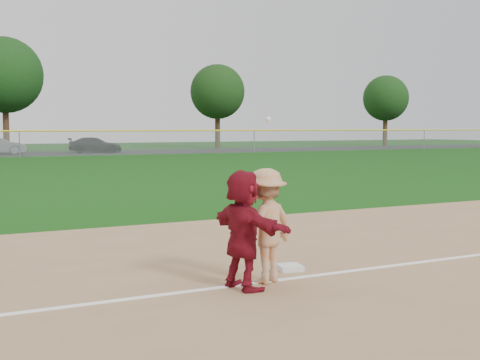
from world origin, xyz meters
name	(u,v)px	position (x,y,z in m)	size (l,w,h in m)	color
ground	(280,267)	(0.00, 0.00, 0.00)	(160.00, 160.00, 0.00)	#11420C
foul_line	(307,277)	(0.00, -0.80, 0.03)	(60.00, 0.10, 0.01)	white
parking_asphalt	(12,154)	(0.00, 46.00, 0.01)	(120.00, 10.00, 0.01)	black
first_base	(290,268)	(-0.01, -0.32, 0.06)	(0.36, 0.36, 0.08)	silver
base_runner	(243,230)	(-1.14, -0.98, 0.85)	(1.54, 0.49, 1.66)	maroon
car_right	(95,145)	(7.01, 46.07, 0.69)	(1.91, 4.70, 1.36)	black
first_base_play	(265,226)	(-0.71, -0.80, 0.85)	(1.22, 1.01, 2.40)	#A5A5A7
outfield_fence	(19,131)	(0.00, 40.00, 1.96)	(110.00, 0.12, 110.00)	#999EA0
tree_2	(4,75)	(0.00, 51.50, 7.06)	(7.00, 7.00, 10.58)	#372314
tree_3	(217,92)	(22.00, 52.80, 6.16)	(6.00, 6.00, 9.19)	#312011
tree_4	(386,98)	(44.00, 51.20, 5.85)	(5.60, 5.60, 8.67)	#392614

